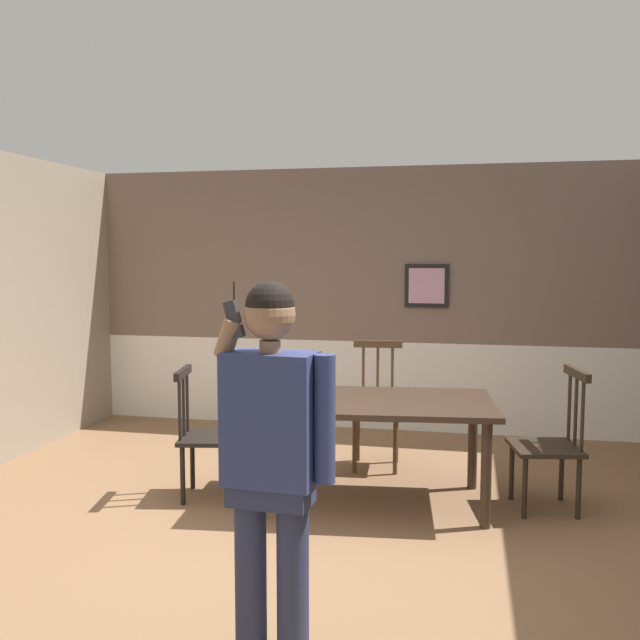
{
  "coord_description": "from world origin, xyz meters",
  "views": [
    {
      "loc": [
        1.03,
        -4.01,
        1.78
      ],
      "look_at": [
        0.31,
        -0.61,
        1.45
      ],
      "focal_mm": 38.98,
      "sensor_mm": 36.0,
      "label": 1
    }
  ],
  "objects_px": {
    "dining_table": "(373,411)",
    "person_figure": "(272,449)",
    "chair_at_table_head": "(376,409)",
    "chair_by_doorway": "(205,435)",
    "chair_near_window": "(551,443)"
  },
  "relations": [
    {
      "from": "chair_by_doorway",
      "to": "chair_at_table_head",
      "type": "relative_size",
      "value": 0.91
    },
    {
      "from": "person_figure",
      "to": "chair_by_doorway",
      "type": "bearing_deg",
      "value": -56.59
    },
    {
      "from": "dining_table",
      "to": "person_figure",
      "type": "relative_size",
      "value": 1.07
    },
    {
      "from": "dining_table",
      "to": "person_figure",
      "type": "xyz_separation_m",
      "value": [
        -0.16,
        -2.04,
        0.29
      ]
    },
    {
      "from": "dining_table",
      "to": "person_figure",
      "type": "bearing_deg",
      "value": -94.53
    },
    {
      "from": "chair_by_doorway",
      "to": "person_figure",
      "type": "xyz_separation_m",
      "value": [
        1.06,
        -1.91,
        0.49
      ]
    },
    {
      "from": "chair_near_window",
      "to": "dining_table",
      "type": "bearing_deg",
      "value": 85.65
    },
    {
      "from": "dining_table",
      "to": "chair_near_window",
      "type": "bearing_deg",
      "value": 6.18
    },
    {
      "from": "dining_table",
      "to": "chair_at_table_head",
      "type": "bearing_deg",
      "value": 95.95
    },
    {
      "from": "dining_table",
      "to": "chair_at_table_head",
      "type": "xyz_separation_m",
      "value": [
        -0.09,
        0.87,
        -0.18
      ]
    },
    {
      "from": "chair_at_table_head",
      "to": "person_figure",
      "type": "bearing_deg",
      "value": 84.52
    },
    {
      "from": "chair_at_table_head",
      "to": "person_figure",
      "type": "xyz_separation_m",
      "value": [
        -0.07,
        -2.91,
        0.47
      ]
    },
    {
      "from": "chair_by_doorway",
      "to": "chair_at_table_head",
      "type": "bearing_deg",
      "value": 120.79
    },
    {
      "from": "chair_at_table_head",
      "to": "person_figure",
      "type": "relative_size",
      "value": 0.63
    },
    {
      "from": "dining_table",
      "to": "chair_at_table_head",
      "type": "distance_m",
      "value": 0.89
    }
  ]
}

